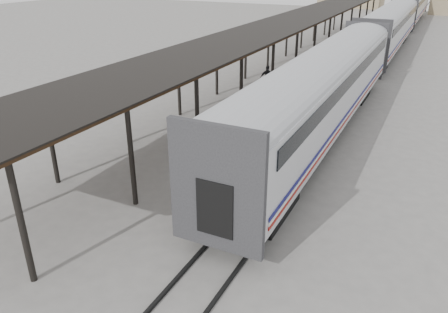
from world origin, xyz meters
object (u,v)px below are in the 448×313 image
at_px(baggage_cart, 200,192).
at_px(luggage_tug, 292,76).
at_px(porter, 195,172).
at_px(pedestrian, 267,78).

bearing_deg(baggage_cart, luggage_tug, 82.25).
bearing_deg(baggage_cart, porter, -89.17).
bearing_deg(luggage_tug, baggage_cart, -88.16).
height_order(baggage_cart, pedestrian, pedestrian).
distance_m(baggage_cart, pedestrian, 16.96).
height_order(baggage_cart, luggage_tug, luggage_tug).
relative_size(luggage_tug, porter, 0.78).
bearing_deg(pedestrian, porter, 90.82).
bearing_deg(luggage_tug, pedestrian, -115.25).
height_order(luggage_tug, porter, porter).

